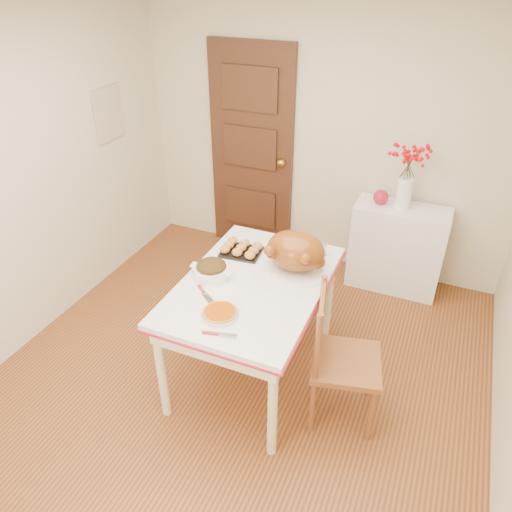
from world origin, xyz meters
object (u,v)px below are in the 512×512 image
at_px(turkey_platter, 296,253).
at_px(sideboard, 397,248).
at_px(pumpkin_pie, 220,313).
at_px(kitchen_table, 253,329).
at_px(chair_oak, 347,359).

bearing_deg(turkey_platter, sideboard, 88.33).
bearing_deg(pumpkin_pie, kitchen_table, 83.56).
relative_size(kitchen_table, chair_oak, 1.38).
bearing_deg(turkey_platter, chair_oak, -15.27).
bearing_deg(chair_oak, kitchen_table, 66.86).
height_order(sideboard, kitchen_table, kitchen_table).
bearing_deg(sideboard, kitchen_table, -116.21).
bearing_deg(kitchen_table, chair_oak, -10.13).
distance_m(sideboard, pumpkin_pie, 2.15).
distance_m(sideboard, chair_oak, 1.67).
height_order(chair_oak, turkey_platter, turkey_platter).
height_order(kitchen_table, turkey_platter, turkey_platter).
relative_size(chair_oak, turkey_platter, 2.09).
bearing_deg(kitchen_table, turkey_platter, 48.35).
distance_m(chair_oak, pumpkin_pie, 0.87).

